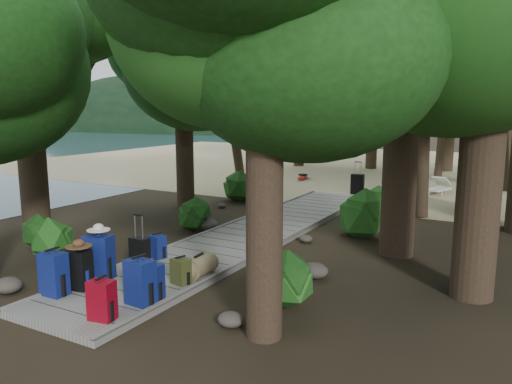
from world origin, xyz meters
The scene contains 45 objects.
ground centered at (0.00, 0.00, 0.00)m, with size 120.00×120.00×0.00m, color black.
sand_beach centered at (0.00, 16.00, 0.01)m, with size 40.00×22.00×0.02m, color tan.
water_bay centered at (-32.00, 25.00, 0.00)m, with size 50.00×60.00×0.02m, color #2A4957.
distant_hill centered at (-40.00, 48.00, 0.00)m, with size 32.00×16.00×12.00m, color black.
boardwalk centered at (0.00, 1.00, 0.06)m, with size 2.00×12.00×0.12m, color gray.
backpack_left_a centered at (-0.78, -4.16, 0.51)m, with size 0.41×0.29×0.78m, color navy, non-canonical shape.
backpack_left_b centered at (-0.65, -3.78, 0.49)m, with size 0.40×0.28×0.73m, color black, non-canonical shape.
backpack_left_c centered at (-0.72, -3.25, 0.55)m, with size 0.47×0.33×0.87m, color navy, non-canonical shape.
backpack_left_d centered at (-0.65, -1.78, 0.37)m, with size 0.33×0.24×0.50m, color navy, non-canonical shape.
backpack_right_a centered at (0.61, -4.47, 0.44)m, with size 0.36×0.25×0.64m, color maroon, non-canonical shape.
backpack_right_b centered at (0.69, -3.76, 0.51)m, with size 0.43×0.30×0.77m, color navy, non-canonical shape.
backpack_right_c centered at (0.70, -3.54, 0.44)m, with size 0.37×0.26×0.63m, color navy, non-canonical shape.
backpack_right_d centered at (0.69, -2.76, 0.36)m, with size 0.32×0.23×0.49m, color #40411E, non-canonical shape.
duffel_right_khaki centered at (0.74, -2.30, 0.31)m, with size 0.38×0.56×0.38m, color #7E694B, non-canonical shape.
suitcase_on_boardwalk centered at (-0.53, -2.42, 0.40)m, with size 0.37×0.20×0.57m, color black, non-canonical shape.
lone_suitcase_on_sand centered at (0.38, 7.87, 0.38)m, with size 0.45×0.26×0.71m, color black, non-canonical shape.
hat_brown centered at (-0.60, -3.78, 0.92)m, with size 0.43×0.43×0.13m, color #51351E, non-canonical shape.
hat_white centered at (-0.74, -3.21, 1.05)m, with size 0.40×0.40×0.13m, color silver, non-canonical shape.
kayak centered at (-2.79, 10.24, 0.17)m, with size 0.64×2.91×0.29m, color #B2190F.
sun_lounger centered at (2.89, 9.33, 0.30)m, with size 0.55×1.72×0.55m, color silver, non-canonical shape.
tree_right_a centered at (2.76, -3.59, 3.52)m, with size 4.23×4.23×7.05m, color black, non-canonical shape.
tree_right_c centered at (3.40, 1.15, 5.06)m, with size 5.85×5.85×10.12m, color black, non-canonical shape.
tree_right_e centered at (4.32, 6.74, 4.81)m, with size 5.34×5.34×9.61m, color black, non-canonical shape.
tree_left_b centered at (-5.28, -1.06, 4.96)m, with size 5.51×5.51×9.92m, color black, non-canonical shape.
tree_left_c centered at (-3.75, 3.24, 3.99)m, with size 4.59×4.59×7.98m, color black, non-canonical shape.
tree_back_a centered at (-1.36, 15.48, 3.94)m, with size 4.56×4.56×7.89m, color black, non-canonical shape.
tree_back_b centered at (2.05, 16.32, 5.34)m, with size 5.98×5.98×10.68m, color black, non-canonical shape.
tree_back_d centered at (-5.03, 14.74, 3.90)m, with size 4.68×4.68×7.79m, color black, non-canonical shape.
palm_right_a centered at (3.30, 5.41, 4.21)m, with size 4.94×4.94×8.42m, color #143A10, non-canonical shape.
palm_right_c centered at (2.55, 13.09, 3.61)m, with size 4.53×4.53×7.21m, color #143A10, non-canonical shape.
palm_left_a centered at (-4.24, 7.04, 3.85)m, with size 4.84×4.84×7.70m, color #143A10, non-canonical shape.
rock_left_a centered at (-1.79, -4.29, 0.13)m, with size 0.49×0.44×0.27m, color #4C473F, non-canonical shape.
rock_left_b centered at (-2.55, -1.56, 0.10)m, with size 0.37×0.34×0.21m, color #4C473F, non-canonical shape.
rock_left_c centered at (-1.34, 0.94, 0.16)m, with size 0.57×0.51×0.31m, color #4C473F, non-canonical shape.
rock_left_d centered at (-2.55, 3.50, 0.07)m, with size 0.26×0.23×0.14m, color #4C473F, non-canonical shape.
rock_right_a centered at (2.19, -3.56, 0.11)m, with size 0.39×0.35×0.21m, color #4C473F, non-canonical shape.
rock_right_b centered at (2.45, -1.07, 0.14)m, with size 0.52×0.47×0.29m, color #4C473F, non-canonical shape.
rock_right_c centered at (1.33, 1.10, 0.09)m, with size 0.32×0.29×0.17m, color #4C473F, non-canonical shape.
rock_right_d centered at (2.86, 3.72, 0.16)m, with size 0.57×0.52×0.32m, color #4C473F, non-canonical shape.
shrub_left_a centered at (-2.80, -2.68, 0.46)m, with size 1.03×1.03×0.92m, color #225419, non-canonical shape.
shrub_left_b centered at (-1.64, 0.78, 0.39)m, with size 0.87×0.87×0.78m, color #225419, non-canonical shape.
shrub_left_c centered at (-2.75, 4.76, 0.49)m, with size 1.08×1.08×0.97m, color #225419, non-canonical shape.
shrub_right_a centered at (2.48, -2.54, 0.44)m, with size 0.97×0.97×0.87m, color #225419, non-canonical shape.
shrub_right_b centered at (2.23, 2.18, 0.60)m, with size 1.32×1.32×1.19m, color #225419, non-canonical shape.
shrub_right_c centered at (1.96, 5.45, 0.36)m, with size 0.80×0.80×0.72m, color #225419, non-canonical shape.
Camera 1 is at (5.79, -9.26, 3.13)m, focal length 35.00 mm.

